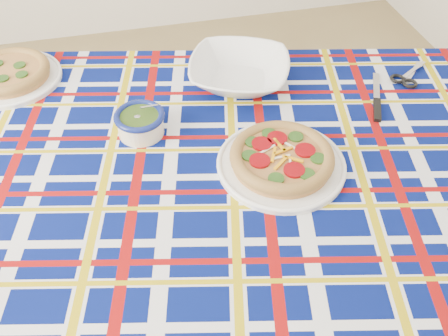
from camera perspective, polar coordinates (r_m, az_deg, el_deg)
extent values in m
plane|color=olive|center=(2.09, -7.45, -11.72)|extent=(4.00, 4.00, 0.00)
cube|color=brown|center=(1.32, -2.52, -0.31)|extent=(1.93, 1.44, 0.04)
cylinder|color=brown|center=(2.12, -24.15, 0.77)|extent=(0.07, 0.07, 0.77)
cylinder|color=brown|center=(2.09, 20.66, 1.26)|extent=(0.07, 0.07, 0.77)
imported|color=white|center=(1.56, 1.75, 10.93)|extent=(0.40, 0.40, 0.08)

